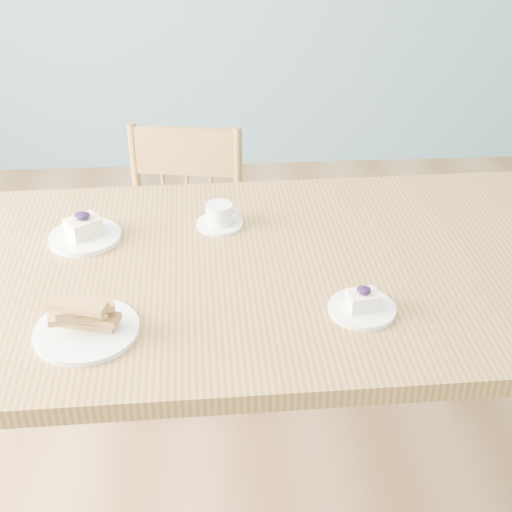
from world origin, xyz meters
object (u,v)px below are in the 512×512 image
coffee_cup (220,217)px  biscotti_plate (85,323)px  cheesecake_plate_near (362,305)px  cheesecake_plate_far (85,233)px  dining_table (270,293)px  dining_chair (183,254)px

coffee_cup → biscotti_plate: 0.51m
cheesecake_plate_near → biscotti_plate: bearing=-176.1°
cheesecake_plate_far → biscotti_plate: 0.38m
cheesecake_plate_far → coffee_cup: bearing=8.2°
dining_table → cheesecake_plate_near: cheesecake_plate_near is taller
dining_chair → cheesecake_plate_near: bearing=-54.7°
coffee_cup → dining_chair: bearing=114.8°
cheesecake_plate_near → biscotti_plate: (-0.58, -0.04, 0.01)m
dining_table → biscotti_plate: size_ratio=7.23×
dining_table → cheesecake_plate_near: bearing=-48.9°
dining_chair → biscotti_plate: (-0.15, -0.91, 0.41)m
dining_chair → cheesecake_plate_far: cheesecake_plate_far is taller
cheesecake_plate_near → coffee_cup: cheesecake_plate_near is taller
dining_table → biscotti_plate: (-0.40, -0.23, 0.11)m
biscotti_plate → dining_table: bearing=30.7°
dining_table → coffee_cup: size_ratio=13.04×
dining_chair → cheesecake_plate_far: bearing=-101.9°
cheesecake_plate_far → biscotti_plate: bearing=-81.7°
dining_chair → cheesecake_plate_far: size_ratio=4.80×
coffee_cup → biscotti_plate: size_ratio=0.55×
dining_table → cheesecake_plate_near: 0.28m
dining_chair → coffee_cup: coffee_cup is taller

